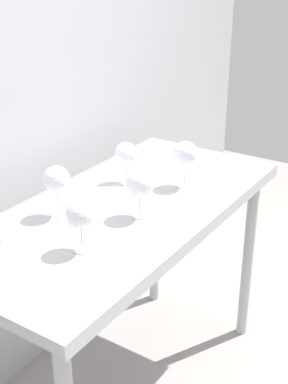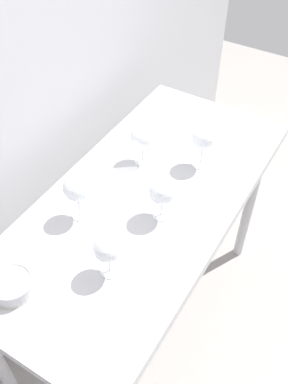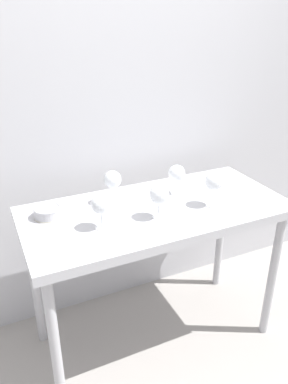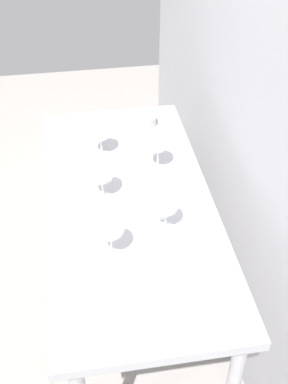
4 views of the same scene
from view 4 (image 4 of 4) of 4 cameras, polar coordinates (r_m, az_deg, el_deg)
name	(u,v)px [view 4 (image 4 of 4)]	position (r m, az deg, el deg)	size (l,w,h in m)	color
ground_plane	(134,336)	(2.66, -1.17, -15.86)	(6.00, 6.00, 0.00)	gray
back_wall	(266,101)	(1.86, 13.59, 9.95)	(3.80, 0.04, 2.60)	#B5B5BA
steel_counter	(130,221)	(2.05, -1.63, -3.26)	(1.40, 0.65, 0.90)	#B1B1B6
wine_glass_near_right	(110,228)	(1.68, -3.81, -4.09)	(0.09, 0.09, 0.18)	white
wine_glass_near_center	(102,173)	(1.93, -4.81, 2.20)	(0.10, 0.10, 0.18)	white
wine_glass_near_left	(100,131)	(2.17, -4.95, 6.84)	(0.09, 0.09, 0.17)	white
wine_glass_far_right	(166,205)	(1.79, 2.51, -1.42)	(0.09, 0.09, 0.17)	white
wine_glass_far_left	(158,143)	(2.07, 1.59, 5.56)	(0.09, 0.09, 0.18)	white
tasting_sheet_upper	(169,194)	(2.02, 2.86, -0.20)	(0.17, 0.27, 0.00)	white
tasting_sheet_lower	(168,280)	(1.70, 2.72, -9.85)	(0.18, 0.27, 0.00)	white
tasting_bowl	(142,119)	(2.41, -0.20, 8.17)	(0.14, 0.14, 0.06)	beige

